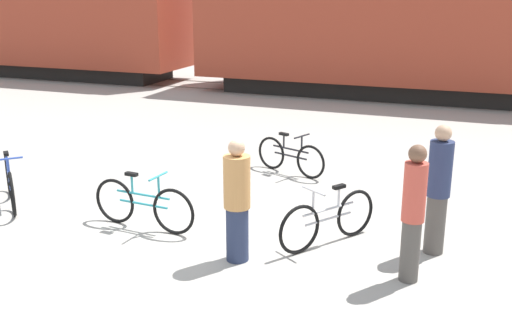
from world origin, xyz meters
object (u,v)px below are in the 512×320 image
bicycle_teal (143,205)px  bicycle_black (290,156)px  freight_train (374,13)px  bicycle_blue (10,183)px  person_in_red (413,212)px  bicycle_silver (328,220)px  person_in_navy (438,189)px  person_in_tan (237,201)px

bicycle_teal → bicycle_black: 3.65m
freight_train → bicycle_blue: bearing=-106.3°
bicycle_black → person_in_red: 4.64m
bicycle_silver → person_in_navy: person_in_navy is taller
person_in_tan → bicycle_black: bearing=-135.8°
bicycle_teal → person_in_red: size_ratio=1.01×
bicycle_blue → bicycle_black: (3.85, 3.34, -0.03)m
person_in_navy → person_in_red: (-0.22, -0.96, -0.01)m
bicycle_blue → bicycle_teal: 2.61m
bicycle_black → person_in_tan: size_ratio=0.92×
freight_train → bicycle_silver: freight_train is taller
bicycle_blue → bicycle_teal: bearing=-1.9°
person_in_tan → bicycle_silver: bearing=169.2°
freight_train → bicycle_silver: 12.64m
person_in_navy → person_in_red: 0.98m
bicycle_black → bicycle_teal: bearing=-109.9°
bicycle_blue → person_in_red: bearing=-3.2°
freight_train → person_in_red: bearing=-77.5°
bicycle_blue → person_in_navy: (6.79, 0.59, 0.54)m
freight_train → person_in_red: freight_train is taller
bicycle_teal → bicycle_black: bicycle_teal is taller
bicycle_blue → bicycle_black: 5.10m
bicycle_blue → bicycle_silver: bicycle_blue is taller
bicycle_blue → bicycle_silver: size_ratio=0.88×
freight_train → person_in_red: size_ratio=21.33×
freight_train → bicycle_black: (0.15, -9.29, -2.35)m
bicycle_black → bicycle_blue: bearing=-139.0°
bicycle_blue → freight_train: bearing=73.7°
bicycle_silver → person_in_red: size_ratio=0.85×
bicycle_black → person_in_navy: size_ratio=0.85×
bicycle_silver → person_in_red: bearing=-30.0°
freight_train → person_in_navy: freight_train is taller
bicycle_teal → person_in_tan: 1.87m
person_in_red → bicycle_blue: bearing=-65.4°
freight_train → person_in_tan: (0.65, -13.23, -1.87)m
bicycle_black → person_in_navy: person_in_navy is taller
person_in_tan → bicycle_teal: bearing=-69.3°
bicycle_blue → person_in_red: (6.57, -0.37, 0.52)m
bicycle_silver → bicycle_teal: (-2.75, -0.42, 0.00)m
freight_train → person_in_red: (2.88, -13.01, -1.80)m
person_in_navy → bicycle_teal: bearing=162.4°
bicycle_blue → bicycle_teal: size_ratio=0.74×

